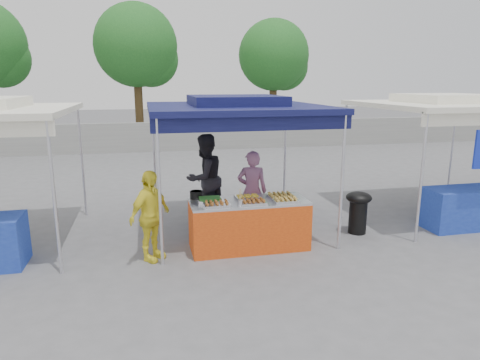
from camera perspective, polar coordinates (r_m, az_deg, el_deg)
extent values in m
plane|color=slate|center=(7.64, 0.99, -8.69)|extent=(80.00, 80.00, 0.00)
cube|color=gray|center=(18.12, -7.24, 5.83)|extent=(40.00, 0.25, 1.20)
cylinder|color=silver|center=(6.62, -10.66, -1.88)|extent=(0.05, 0.05, 2.30)
cylinder|color=silver|center=(7.34, 13.42, -0.55)|extent=(0.05, 0.05, 2.30)
cylinder|color=silver|center=(9.55, -11.36, 2.64)|extent=(0.05, 0.05, 2.30)
cylinder|color=silver|center=(10.06, 5.99, 3.34)|extent=(0.05, 0.05, 2.30)
cube|color=#121448|center=(8.09, -0.63, 9.64)|extent=(3.20, 3.20, 0.10)
cube|color=#121448|center=(8.09, -0.63, 10.56)|extent=(1.65, 1.65, 0.18)
cube|color=#121448|center=(6.65, 2.09, 7.61)|extent=(3.20, 0.04, 0.25)
cylinder|color=silver|center=(6.75, -23.50, -2.47)|extent=(0.05, 0.05, 2.30)
cylinder|color=silver|center=(9.64, -20.30, 2.18)|extent=(0.05, 0.05, 2.30)
cylinder|color=silver|center=(8.10, 23.01, 0.03)|extent=(0.05, 0.05, 2.30)
cylinder|color=silver|center=(10.63, 13.69, 3.56)|extent=(0.05, 0.05, 2.30)
cylinder|color=silver|center=(12.25, 26.42, 3.78)|extent=(0.05, 0.05, 2.30)
cube|color=white|center=(10.04, 25.72, 9.02)|extent=(3.20, 3.20, 0.10)
cube|color=white|center=(10.04, 25.79, 9.76)|extent=(1.65, 1.65, 0.18)
cube|color=#2341B6|center=(9.57, 28.24, -3.26)|extent=(1.80, 0.70, 0.80)
sphere|color=#246923|center=(21.11, -29.39, 13.97)|extent=(2.45, 2.45, 2.45)
cylinder|color=#48351C|center=(19.89, -13.35, 10.14)|extent=(0.36, 0.36, 3.92)
sphere|color=#246923|center=(19.93, -13.72, 17.06)|extent=(3.58, 3.58, 3.58)
sphere|color=#246923|center=(20.10, -11.85, 15.51)|extent=(2.46, 2.46, 2.46)
cylinder|color=#48351C|center=(21.11, 4.41, 10.21)|extent=(0.36, 0.36, 3.64)
sphere|color=#246923|center=(21.12, 4.52, 16.28)|extent=(3.33, 3.33, 3.33)
sphere|color=#246923|center=(21.47, 5.92, 14.81)|extent=(2.29, 2.29, 2.29)
cube|color=#D94913|center=(7.41, 1.19, -6.06)|extent=(2.00, 0.80, 0.81)
cube|color=silver|center=(7.28, 1.20, -2.89)|extent=(2.00, 0.80, 0.04)
cube|color=silver|center=(6.93, -3.11, -3.36)|extent=(0.42, 0.30, 0.05)
cube|color=brown|center=(6.92, -3.12, -3.06)|extent=(0.35, 0.25, 0.02)
cube|color=silver|center=(7.05, 1.76, -3.06)|extent=(0.42, 0.30, 0.05)
cube|color=brown|center=(7.04, 1.76, -2.77)|extent=(0.35, 0.25, 0.02)
cube|color=silver|center=(7.20, 6.08, -2.77)|extent=(0.42, 0.30, 0.05)
cube|color=gold|center=(7.19, 6.08, -2.49)|extent=(0.35, 0.25, 0.02)
cube|color=silver|center=(7.21, -4.01, -2.72)|extent=(0.42, 0.30, 0.05)
cube|color=#256221|center=(7.20, -4.01, -2.44)|extent=(0.35, 0.25, 0.02)
cube|color=silver|center=(7.37, 1.00, -2.34)|extent=(0.42, 0.30, 0.05)
cube|color=yellow|center=(7.36, 1.00, -2.06)|extent=(0.35, 0.25, 0.02)
cube|color=silver|center=(7.48, 5.35, -2.16)|extent=(0.42, 0.30, 0.05)
cube|color=gold|center=(7.47, 5.36, -1.89)|extent=(0.35, 0.25, 0.02)
cylinder|color=black|center=(7.42, -5.82, -1.97)|extent=(0.23, 0.23, 0.13)
cylinder|color=silver|center=(6.94, 0.07, -3.08)|extent=(0.08, 0.08, 0.10)
cylinder|color=black|center=(8.44, 15.42, -4.71)|extent=(0.33, 0.33, 0.65)
ellipsoid|color=black|center=(8.34, 15.58, -2.23)|extent=(0.48, 0.48, 0.22)
cube|color=#162DB6|center=(8.08, -3.14, -6.28)|extent=(0.53, 0.37, 0.32)
cube|color=#162DB6|center=(8.26, 2.27, -6.03)|extent=(0.45, 0.31, 0.27)
cube|color=#162DB6|center=(8.17, 2.29, -4.27)|extent=(0.44, 0.31, 0.26)
imported|color=#9A6288|center=(8.18, 1.62, -1.47)|extent=(0.65, 0.51, 1.56)
imported|color=black|center=(8.73, -4.71, 0.24)|extent=(1.11, 1.06, 1.81)
imported|color=yellow|center=(6.96, -11.89, -4.72)|extent=(0.85, 0.88, 1.48)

